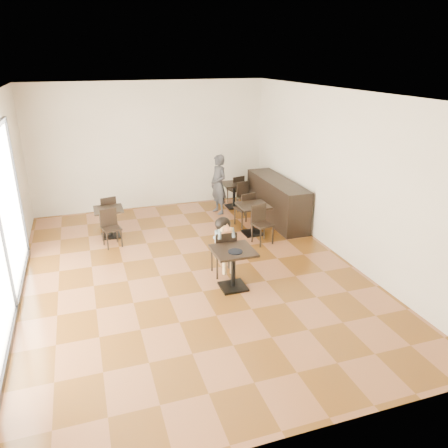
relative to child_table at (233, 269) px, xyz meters
name	(u,v)px	position (x,y,z in m)	size (l,w,h in m)	color
floor	(191,271)	(-0.54, 0.82, -0.36)	(6.00, 8.00, 0.01)	brown
ceiling	(186,93)	(-0.54, 0.82, 2.84)	(6.00, 8.00, 0.01)	white
wall_back	(151,146)	(-0.54, 4.82, 1.24)	(6.00, 0.01, 3.20)	beige
wall_front	(294,307)	(-0.54, -3.18, 1.24)	(6.00, 0.01, 3.20)	beige
wall_right	(340,175)	(2.46, 0.82, 1.24)	(0.01, 8.00, 3.20)	beige
child_table	(233,269)	(0.00, 0.00, 0.00)	(0.68, 0.68, 0.72)	black
child_chair	(223,252)	(0.00, 0.55, 0.07)	(0.39, 0.39, 0.87)	black
child	(223,246)	(0.00, 0.55, 0.19)	(0.39, 0.55, 1.09)	slate
plate	(235,252)	(0.00, -0.10, 0.37)	(0.24, 0.24, 0.01)	black
pizza_slice	(227,230)	(0.00, 0.36, 0.59)	(0.25, 0.20, 0.06)	#E9C280
adult_patron	(219,184)	(0.94, 3.76, 0.39)	(0.54, 0.36, 1.49)	#35353A
cafe_table_mid	(253,219)	(1.23, 2.17, -0.02)	(0.65, 0.65, 0.69)	black
cafe_table_left	(110,223)	(-1.82, 3.01, -0.04)	(0.62, 0.62, 0.65)	black
cafe_table_back	(234,195)	(1.45, 4.06, -0.04)	(0.62, 0.62, 0.65)	black
chair_mid_a	(244,209)	(1.23, 2.72, 0.05)	(0.37, 0.37, 0.83)	black
chair_mid_b	(263,225)	(1.23, 1.62, 0.05)	(0.37, 0.37, 0.83)	black
chair_left_a	(107,212)	(-1.82, 3.56, 0.03)	(0.35, 0.35, 0.78)	black
chair_left_b	(112,229)	(-1.82, 2.46, 0.03)	(0.35, 0.35, 0.78)	black
chair_back_a	(235,190)	(1.59, 4.32, 0.03)	(0.35, 0.35, 0.78)	black
chair_back_b	(246,198)	(1.59, 3.51, 0.03)	(0.35, 0.35, 0.78)	black
service_counter	(277,200)	(2.11, 2.82, 0.14)	(0.60, 2.40, 1.00)	black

